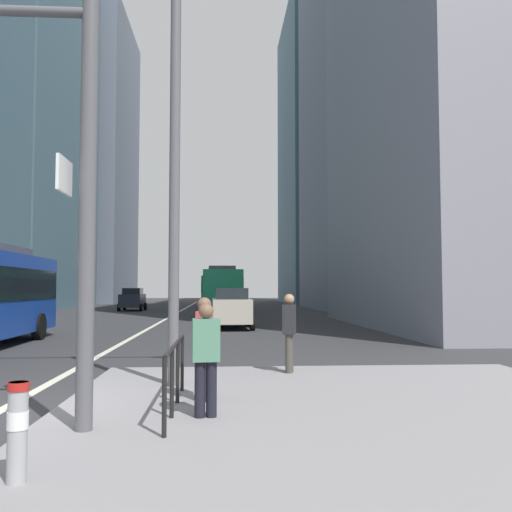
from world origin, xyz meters
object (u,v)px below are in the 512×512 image
at_px(pedestrian_far, 289,329).
at_px(bollard_left, 18,427).
at_px(city_bus_red_receding, 221,289).
at_px(pedestrian_waiting, 206,354).
at_px(car_oncoming_far, 133,299).
at_px(street_lamp_post, 175,112).
at_px(car_oncoming_mid, 2,307).
at_px(car_receding_far, 210,296).
at_px(pedestrian_walking, 204,343).
at_px(city_bus_red_distant, 215,289).
at_px(car_receding_near, 231,308).

bearing_deg(pedestrian_far, bollard_left, -117.05).
relative_size(city_bus_red_receding, pedestrian_waiting, 7.50).
bearing_deg(car_oncoming_far, pedestrian_waiting, -79.60).
relative_size(pedestrian_waiting, pedestrian_far, 0.95).
distance_m(car_oncoming_far, street_lamp_post, 38.99).
height_order(car_oncoming_mid, pedestrian_waiting, car_oncoming_mid).
relative_size(city_bus_red_receding, bollard_left, 12.82).
height_order(car_oncoming_mid, car_oncoming_far, same).
xyz_separation_m(street_lamp_post, pedestrian_far, (2.34, 1.39, -4.21)).
height_order(car_oncoming_far, pedestrian_far, car_oncoming_far).
bearing_deg(car_oncoming_far, car_oncoming_mid, -98.46).
distance_m(city_bus_red_receding, car_receding_far, 28.54).
relative_size(bollard_left, pedestrian_waiting, 0.58).
height_order(street_lamp_post, pedestrian_walking, street_lamp_post).
distance_m(city_bus_red_distant, pedestrian_waiting, 49.40).
bearing_deg(street_lamp_post, pedestrian_far, 30.78).
bearing_deg(pedestrian_waiting, street_lamp_post, 104.63).
bearing_deg(car_oncoming_far, car_receding_near, -69.54).
relative_size(car_receding_near, pedestrian_waiting, 2.81).
distance_m(car_oncoming_mid, street_lamp_post, 20.57).
distance_m(city_bus_red_receding, pedestrian_far, 28.19).
xyz_separation_m(car_oncoming_mid, car_receding_near, (11.20, -1.17, -0.00)).
relative_size(car_receding_far, pedestrian_walking, 2.74).
bearing_deg(bollard_left, car_oncoming_far, 97.66).
distance_m(car_receding_far, car_oncoming_far, 20.83).
height_order(car_receding_near, car_oncoming_far, same).
bearing_deg(car_oncoming_mid, pedestrian_waiting, -62.35).
distance_m(car_oncoming_mid, pedestrian_waiting, 22.72).
bearing_deg(city_bus_red_distant, car_oncoming_mid, -109.04).
bearing_deg(bollard_left, pedestrian_waiting, 56.51).
bearing_deg(car_oncoming_mid, pedestrian_far, -52.91).
bearing_deg(pedestrian_far, pedestrian_walking, -121.02).
xyz_separation_m(city_bus_red_receding, city_bus_red_distant, (-0.58, 17.26, -0.00)).
bearing_deg(car_oncoming_far, pedestrian_walking, -79.40).
relative_size(city_bus_red_receding, car_oncoming_far, 2.94).
bearing_deg(pedestrian_walking, street_lamp_post, 112.85).
height_order(city_bus_red_receding, pedestrian_waiting, city_bus_red_receding).
bearing_deg(car_receding_far, car_oncoming_mid, -102.94).
bearing_deg(pedestrian_waiting, bollard_left, -123.49).
xyz_separation_m(street_lamp_post, pedestrian_waiting, (0.68, -2.60, -4.27)).
bearing_deg(pedestrian_far, city_bus_red_receding, 93.09).
height_order(car_oncoming_mid, pedestrian_walking, car_oncoming_mid).
distance_m(pedestrian_waiting, pedestrian_far, 4.32).
bearing_deg(car_receding_near, car_receding_far, 92.60).
height_order(car_receding_near, street_lamp_post, street_lamp_post).
distance_m(car_oncoming_far, pedestrian_waiting, 41.43).
height_order(car_receding_near, pedestrian_walking, car_receding_near).
relative_size(car_receding_far, pedestrian_far, 2.70).
height_order(car_receding_far, bollard_left, car_receding_far).
distance_m(city_bus_red_receding, car_receding_near, 13.22).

